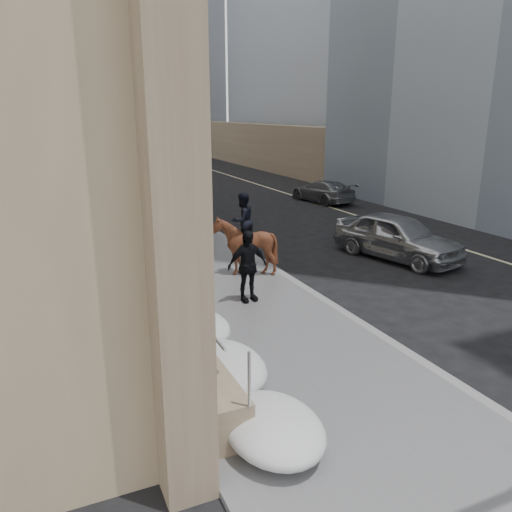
{
  "coord_description": "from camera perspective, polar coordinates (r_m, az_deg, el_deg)",
  "views": [
    {
      "loc": [
        -4.33,
        -7.97,
        5.11
      ],
      "look_at": [
        0.42,
        2.77,
        1.7
      ],
      "focal_mm": 35.0,
      "sensor_mm": 36.0,
      "label": 1
    }
  ],
  "objects": [
    {
      "name": "mounted_horse_right",
      "position": [
        15.65,
        -1.45,
        1.65
      ],
      "size": [
        2.03,
        2.13,
        2.59
      ],
      "rotation": [
        0.0,
        0.0,
        3.54
      ],
      "color": "#472314",
      "rests_on": "sidewalk"
    },
    {
      "name": "bg_building_far",
      "position": [
        80.13,
        -26.44,
        18.1
      ],
      "size": [
        24.0,
        12.0,
        20.0
      ],
      "primitive_type": "cube",
      "color": "gray",
      "rests_on": "ground"
    },
    {
      "name": "streetlight_far",
      "position": [
        42.56,
        -14.84,
        14.96
      ],
      "size": [
        1.71,
        0.24,
        8.0
      ],
      "color": "#2D2D30",
      "rests_on": "ground"
    },
    {
      "name": "sidewalk",
      "position": [
        19.16,
        -9.97,
        0.66
      ],
      "size": [
        5.0,
        80.0,
        0.12
      ],
      "primitive_type": "cube",
      "color": "#59595C",
      "rests_on": "ground"
    },
    {
      "name": "pedestrian",
      "position": [
        13.43,
        -1.0,
        -1.15
      ],
      "size": [
        1.19,
        0.57,
        1.97
      ],
      "primitive_type": "imported",
      "rotation": [
        0.0,
        0.0,
        0.08
      ],
      "color": "black",
      "rests_on": "sidewalk"
    },
    {
      "name": "ground",
      "position": [
        10.41,
        4.16,
        -13.25
      ],
      "size": [
        140.0,
        140.0,
        0.0
      ],
      "primitive_type": "plane",
      "color": "black",
      "rests_on": "ground"
    },
    {
      "name": "streetlight_mid",
      "position": [
        23.08,
        -6.25,
        14.78
      ],
      "size": [
        1.71,
        0.24,
        8.0
      ],
      "color": "#2D2D30",
      "rests_on": "ground"
    },
    {
      "name": "curb",
      "position": [
        19.92,
        -2.65,
        1.49
      ],
      "size": [
        0.24,
        80.0,
        0.12
      ],
      "primitive_type": "cube",
      "color": "slate",
      "rests_on": "ground"
    },
    {
      "name": "far_podium",
      "position": [
        26.94,
        24.02,
        8.18
      ],
      "size": [
        2.0,
        80.0,
        4.0
      ],
      "primitive_type": "cube",
      "color": "#7A644F",
      "rests_on": "ground"
    },
    {
      "name": "traffic_signal",
      "position": [
        30.66,
        -12.17,
        13.77
      ],
      "size": [
        4.1,
        0.22,
        6.0
      ],
      "color": "#2D2D30",
      "rests_on": "ground"
    },
    {
      "name": "car_grey",
      "position": [
        29.6,
        7.64,
        7.36
      ],
      "size": [
        2.37,
        4.6,
        1.27
      ],
      "primitive_type": "imported",
      "rotation": [
        0.0,
        0.0,
        3.28
      ],
      "color": "slate",
      "rests_on": "ground"
    },
    {
      "name": "bg_building_mid",
      "position": [
        69.05,
        -18.24,
        22.84
      ],
      "size": [
        30.0,
        12.0,
        28.0
      ],
      "primitive_type": "cube",
      "color": "slate",
      "rests_on": "ground"
    },
    {
      "name": "snow_bank",
      "position": [
        16.98,
        -13.1,
        -0.1
      ],
      "size": [
        1.7,
        18.1,
        0.76
      ],
      "color": "silver",
      "rests_on": "sidewalk"
    },
    {
      "name": "car_silver",
      "position": [
        18.5,
        15.85,
        2.16
      ],
      "size": [
        3.06,
        5.13,
        1.64
      ],
      "primitive_type": "imported",
      "rotation": [
        0.0,
        0.0,
        0.25
      ],
      "color": "#A0A2A8",
      "rests_on": "ground"
    },
    {
      "name": "mounted_horse_left",
      "position": [
        11.85,
        -7.1,
        -3.05
      ],
      "size": [
        1.75,
        2.7,
        2.71
      ],
      "rotation": [
        0.0,
        0.0,
        2.88
      ],
      "color": "#473115",
      "rests_on": "sidewalk"
    },
    {
      "name": "lane_line",
      "position": [
        23.85,
        15.3,
        3.25
      ],
      "size": [
        0.15,
        70.0,
        0.01
      ],
      "primitive_type": "cube",
      "color": "#BFB78C",
      "rests_on": "ground"
    }
  ]
}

